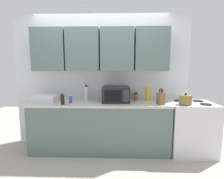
{
  "coord_description": "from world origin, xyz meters",
  "views": [
    {
      "loc": [
        0.31,
        -3.32,
        1.53
      ],
      "look_at": [
        0.22,
        -0.25,
        1.12
      ],
      "focal_mm": 27.67,
      "sensor_mm": 36.0,
      "label": 1
    }
  ],
  "objects_px": {
    "stove_range": "(190,127)",
    "knife_block": "(161,98)",
    "kettle": "(185,99)",
    "bottle_white_jar": "(86,93)",
    "bottle_blue_cleaner": "(70,99)",
    "bottle_soy_dark": "(63,100)",
    "microwave": "(116,94)",
    "bottle_spice_jar": "(136,96)",
    "dish_rack": "(46,98)",
    "bottle_yellow_mustard": "(148,94)"
  },
  "relations": [
    {
      "from": "dish_rack",
      "to": "bottle_soy_dark",
      "type": "relative_size",
      "value": 2.1
    },
    {
      "from": "bottle_blue_cleaner",
      "to": "stove_range",
      "type": "bearing_deg",
      "value": 2.16
    },
    {
      "from": "stove_range",
      "to": "knife_block",
      "type": "relative_size",
      "value": 3.26
    },
    {
      "from": "bottle_blue_cleaner",
      "to": "bottle_soy_dark",
      "type": "bearing_deg",
      "value": -128.1
    },
    {
      "from": "stove_range",
      "to": "dish_rack",
      "type": "distance_m",
      "value": 2.64
    },
    {
      "from": "bottle_yellow_mustard",
      "to": "dish_rack",
      "type": "bearing_deg",
      "value": -176.2
    },
    {
      "from": "bottle_white_jar",
      "to": "bottle_blue_cleaner",
      "type": "bearing_deg",
      "value": -131.27
    },
    {
      "from": "bottle_spice_jar",
      "to": "bottle_blue_cleaner",
      "type": "bearing_deg",
      "value": -165.34
    },
    {
      "from": "microwave",
      "to": "bottle_blue_cleaner",
      "type": "distance_m",
      "value": 0.8
    },
    {
      "from": "bottle_spice_jar",
      "to": "knife_block",
      "type": "bearing_deg",
      "value": -44.25
    },
    {
      "from": "bottle_yellow_mustard",
      "to": "bottle_spice_jar",
      "type": "bearing_deg",
      "value": 157.83
    },
    {
      "from": "bottle_soy_dark",
      "to": "knife_block",
      "type": "bearing_deg",
      "value": 2.3
    },
    {
      "from": "knife_block",
      "to": "bottle_yellow_mustard",
      "type": "bearing_deg",
      "value": 121.34
    },
    {
      "from": "stove_range",
      "to": "kettle",
      "type": "relative_size",
      "value": 4.39
    },
    {
      "from": "kettle",
      "to": "bottle_spice_jar",
      "type": "relative_size",
      "value": 1.47
    },
    {
      "from": "bottle_spice_jar",
      "to": "bottle_yellow_mustard",
      "type": "bearing_deg",
      "value": -22.17
    },
    {
      "from": "dish_rack",
      "to": "bottle_blue_cleaner",
      "type": "xyz_separation_m",
      "value": [
        0.47,
        -0.1,
        0.01
      ]
    },
    {
      "from": "kettle",
      "to": "bottle_soy_dark",
      "type": "distance_m",
      "value": 2.05
    },
    {
      "from": "stove_range",
      "to": "dish_rack",
      "type": "relative_size",
      "value": 2.4
    },
    {
      "from": "dish_rack",
      "to": "bottle_spice_jar",
      "type": "height_order",
      "value": "bottle_spice_jar"
    },
    {
      "from": "knife_block",
      "to": "bottle_blue_cleaner",
      "type": "distance_m",
      "value": 1.54
    },
    {
      "from": "kettle",
      "to": "bottle_white_jar",
      "type": "height_order",
      "value": "bottle_white_jar"
    },
    {
      "from": "bottle_spice_jar",
      "to": "dish_rack",
      "type": "bearing_deg",
      "value": -172.88
    },
    {
      "from": "microwave",
      "to": "knife_block",
      "type": "height_order",
      "value": "same"
    },
    {
      "from": "kettle",
      "to": "bottle_white_jar",
      "type": "xyz_separation_m",
      "value": [
        -1.72,
        0.32,
        0.05
      ]
    },
    {
      "from": "bottle_spice_jar",
      "to": "bottle_yellow_mustard",
      "type": "xyz_separation_m",
      "value": [
        0.2,
        -0.08,
        0.06
      ]
    },
    {
      "from": "bottle_spice_jar",
      "to": "bottle_soy_dark",
      "type": "relative_size",
      "value": 0.78
    },
    {
      "from": "bottle_blue_cleaner",
      "to": "bottle_yellow_mustard",
      "type": "height_order",
      "value": "bottle_yellow_mustard"
    },
    {
      "from": "kettle",
      "to": "microwave",
      "type": "bearing_deg",
      "value": 171.23
    },
    {
      "from": "kettle",
      "to": "bottle_blue_cleaner",
      "type": "bearing_deg",
      "value": 178.24
    },
    {
      "from": "microwave",
      "to": "bottle_soy_dark",
      "type": "relative_size",
      "value": 2.65
    },
    {
      "from": "kettle",
      "to": "bottle_yellow_mustard",
      "type": "distance_m",
      "value": 0.65
    },
    {
      "from": "stove_range",
      "to": "knife_block",
      "type": "height_order",
      "value": "knife_block"
    },
    {
      "from": "stove_range",
      "to": "microwave",
      "type": "xyz_separation_m",
      "value": [
        -1.33,
        0.04,
        0.59
      ]
    },
    {
      "from": "stove_range",
      "to": "bottle_yellow_mustard",
      "type": "bearing_deg",
      "value": 169.24
    },
    {
      "from": "stove_range",
      "to": "bottle_soy_dark",
      "type": "bearing_deg",
      "value": -174.73
    },
    {
      "from": "kettle",
      "to": "bottle_blue_cleaner",
      "type": "xyz_separation_m",
      "value": [
        -1.95,
        0.06,
        -0.02
      ]
    },
    {
      "from": "bottle_white_jar",
      "to": "bottle_soy_dark",
      "type": "height_order",
      "value": "bottle_white_jar"
    },
    {
      "from": "dish_rack",
      "to": "bottle_soy_dark",
      "type": "height_order",
      "value": "bottle_soy_dark"
    },
    {
      "from": "dish_rack",
      "to": "bottle_yellow_mustard",
      "type": "relative_size",
      "value": 1.41
    },
    {
      "from": "bottle_blue_cleaner",
      "to": "bottle_white_jar",
      "type": "bearing_deg",
      "value": 48.73
    },
    {
      "from": "microwave",
      "to": "dish_rack",
      "type": "distance_m",
      "value": 1.27
    },
    {
      "from": "stove_range",
      "to": "bottle_white_jar",
      "type": "height_order",
      "value": "bottle_white_jar"
    },
    {
      "from": "dish_rack",
      "to": "bottle_yellow_mustard",
      "type": "xyz_separation_m",
      "value": [
        1.84,
        0.12,
        0.07
      ]
    },
    {
      "from": "knife_block",
      "to": "bottle_spice_jar",
      "type": "relative_size",
      "value": 1.98
    },
    {
      "from": "bottle_soy_dark",
      "to": "bottle_blue_cleaner",
      "type": "bearing_deg",
      "value": 51.9
    },
    {
      "from": "bottle_blue_cleaner",
      "to": "bottle_soy_dark",
      "type": "relative_size",
      "value": 0.83
    },
    {
      "from": "dish_rack",
      "to": "bottle_white_jar",
      "type": "distance_m",
      "value": 0.73
    },
    {
      "from": "bottle_spice_jar",
      "to": "bottle_white_jar",
      "type": "height_order",
      "value": "bottle_white_jar"
    },
    {
      "from": "bottle_spice_jar",
      "to": "bottle_blue_cleaner",
      "type": "relative_size",
      "value": 0.94
    }
  ]
}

